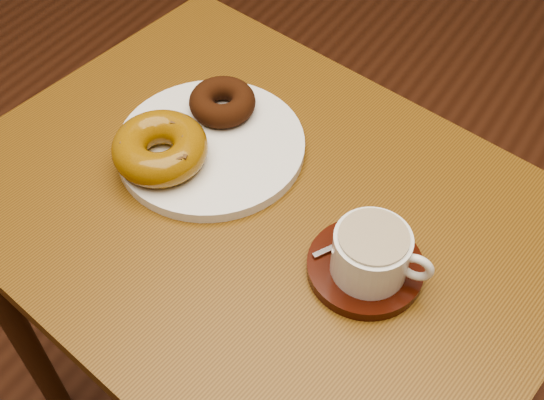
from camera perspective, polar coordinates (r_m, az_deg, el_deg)
The scene contains 7 objects.
cafe_table at distance 0.96m, azimuth -1.00°, elevation -4.69°, with size 0.84×0.68×0.73m.
donut_plate at distance 0.93m, azimuth -5.14°, elevation 4.55°, with size 0.26×0.26×0.02m, color white.
donut_cinnamon at distance 0.96m, azimuth -4.18°, elevation 8.20°, with size 0.09×0.09×0.03m, color #36180A.
donut_caramel at distance 0.89m, azimuth -9.35°, elevation 4.32°, with size 0.15×0.15×0.05m.
saucer at distance 0.81m, azimuth 7.79°, elevation -5.59°, with size 0.14×0.14×0.01m, color #330F07.
coffee_cup at distance 0.78m, azimuth 8.40°, elevation -4.42°, with size 0.12×0.09×0.06m.
teaspoon at distance 0.83m, azimuth 8.37°, elevation -2.45°, with size 0.06×0.10×0.01m.
Camera 1 is at (0.45, -0.38, 1.40)m, focal length 45.00 mm.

